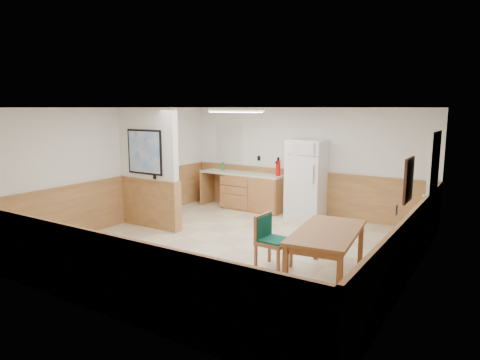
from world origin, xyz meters
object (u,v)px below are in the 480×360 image
Objects in this scene: refrigerator at (306,179)px; soap_bottle at (223,166)px; dining_bench at (388,268)px; dining_chair at (269,237)px; fire_extinguisher at (278,168)px; dining_table at (327,237)px.

soap_bottle is at bearing 175.69° from refrigerator.
dining_chair is at bearing -174.64° from dining_bench.
fire_extinguisher reaches higher than dining_chair.
dining_chair is 3.62m from fire_extinguisher.
dining_chair is at bearing 172.74° from dining_table.
dining_chair reaches higher than dining_bench.
soap_bottle is at bearing 150.45° from dining_bench.
soap_bottle is (-3.10, 3.25, 0.51)m from dining_chair.
dining_bench is at bearing -32.94° from soap_bottle.
soap_bottle is (-4.06, 3.25, 0.35)m from dining_table.
dining_bench is 3.33× the size of fire_extinguisher.
dining_bench is (0.86, 0.07, -0.32)m from dining_table.
fire_extinguisher reaches higher than dining_table.
soap_bottle is at bearing 137.00° from dining_chair.
dining_bench is at bearing -52.22° from refrigerator.
dining_chair is 4.52m from soap_bottle.
dining_chair reaches higher than dining_table.
refrigerator is 4.08× the size of fire_extinguisher.
refrigerator reaches higher than dining_chair.
refrigerator reaches higher than fire_extinguisher.
dining_chair is at bearing -46.30° from soap_bottle.
soap_bottle reaches higher than dining_bench.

